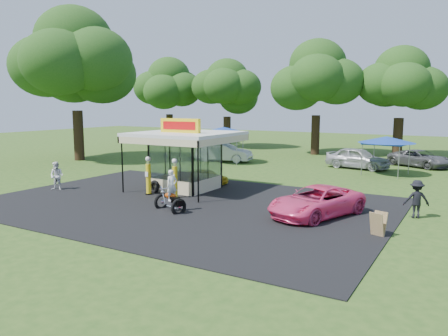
{
  "coord_description": "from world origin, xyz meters",
  "views": [
    {
      "loc": [
        12.57,
        -15.58,
        4.97
      ],
      "look_at": [
        1.15,
        4.0,
        1.65
      ],
      "focal_mm": 35.0,
      "sensor_mm": 36.0,
      "label": 1
    }
  ],
  "objects_px": {
    "gas_station_kiosk": "(186,160)",
    "a_frame_sign": "(378,224)",
    "gas_pump_right": "(175,179)",
    "tent_west": "(224,130)",
    "bg_car_c": "(358,158)",
    "spectator_east_a": "(416,199)",
    "motorcycle": "(171,195)",
    "bg_car_a": "(224,153)",
    "kiosk_car": "(206,176)",
    "tent_east": "(387,140)",
    "bg_car_d": "(420,159)",
    "pink_sedan": "(316,202)",
    "gas_pump_left": "(148,177)",
    "spectator_west": "(57,176)"
  },
  "relations": [
    {
      "from": "motorcycle",
      "to": "tent_west",
      "type": "relative_size",
      "value": 0.47
    },
    {
      "from": "gas_station_kiosk",
      "to": "pink_sedan",
      "type": "relative_size",
      "value": 1.11
    },
    {
      "from": "a_frame_sign",
      "to": "tent_east",
      "type": "xyz_separation_m",
      "value": [
        -2.53,
        15.55,
        2.0
      ]
    },
    {
      "from": "gas_pump_right",
      "to": "tent_west",
      "type": "distance_m",
      "value": 14.71
    },
    {
      "from": "bg_car_a",
      "to": "tent_west",
      "type": "distance_m",
      "value": 2.09
    },
    {
      "from": "tent_east",
      "to": "motorcycle",
      "type": "bearing_deg",
      "value": -111.79
    },
    {
      "from": "kiosk_car",
      "to": "pink_sedan",
      "type": "height_order",
      "value": "pink_sedan"
    },
    {
      "from": "tent_west",
      "to": "bg_car_a",
      "type": "bearing_deg",
      "value": 116.51
    },
    {
      "from": "kiosk_car",
      "to": "bg_car_d",
      "type": "relative_size",
      "value": 0.58
    },
    {
      "from": "gas_pump_left",
      "to": "gas_pump_right",
      "type": "distance_m",
      "value": 1.79
    },
    {
      "from": "a_frame_sign",
      "to": "bg_car_c",
      "type": "xyz_separation_m",
      "value": [
        -4.94,
        17.53,
        0.35
      ]
    },
    {
      "from": "bg_car_c",
      "to": "spectator_east_a",
      "type": "bearing_deg",
      "value": -146.5
    },
    {
      "from": "pink_sedan",
      "to": "spectator_east_a",
      "type": "xyz_separation_m",
      "value": [
        3.88,
        1.97,
        0.17
      ]
    },
    {
      "from": "pink_sedan",
      "to": "bg_car_a",
      "type": "bearing_deg",
      "value": 152.87
    },
    {
      "from": "gas_station_kiosk",
      "to": "motorcycle",
      "type": "relative_size",
      "value": 2.62
    },
    {
      "from": "gas_station_kiosk",
      "to": "a_frame_sign",
      "type": "xyz_separation_m",
      "value": [
        11.55,
        -3.82,
        -1.3
      ]
    },
    {
      "from": "pink_sedan",
      "to": "tent_east",
      "type": "relative_size",
      "value": 1.24
    },
    {
      "from": "gas_pump_right",
      "to": "spectator_east_a",
      "type": "bearing_deg",
      "value": 10.31
    },
    {
      "from": "kiosk_car",
      "to": "pink_sedan",
      "type": "xyz_separation_m",
      "value": [
        8.56,
        -4.3,
        0.2
      ]
    },
    {
      "from": "gas_pump_right",
      "to": "bg_car_a",
      "type": "distance_m",
      "value": 15.28
    },
    {
      "from": "bg_car_a",
      "to": "a_frame_sign",
      "type": "bearing_deg",
      "value": -145.89
    },
    {
      "from": "gas_pump_right",
      "to": "spectator_east_a",
      "type": "relative_size",
      "value": 1.27
    },
    {
      "from": "spectator_west",
      "to": "bg_car_d",
      "type": "relative_size",
      "value": 0.34
    },
    {
      "from": "pink_sedan",
      "to": "spectator_east_a",
      "type": "bearing_deg",
      "value": 47.19
    },
    {
      "from": "motorcycle",
      "to": "kiosk_car",
      "type": "distance_m",
      "value": 7.31
    },
    {
      "from": "spectator_west",
      "to": "tent_east",
      "type": "xyz_separation_m",
      "value": [
        15.45,
        15.6,
        1.64
      ]
    },
    {
      "from": "gas_station_kiosk",
      "to": "bg_car_a",
      "type": "bearing_deg",
      "value": 110.29
    },
    {
      "from": "a_frame_sign",
      "to": "kiosk_car",
      "type": "relative_size",
      "value": 0.33
    },
    {
      "from": "gas_pump_left",
      "to": "bg_car_c",
      "type": "bearing_deg",
      "value": 64.73
    },
    {
      "from": "kiosk_car",
      "to": "bg_car_c",
      "type": "relative_size",
      "value": 0.58
    },
    {
      "from": "motorcycle",
      "to": "pink_sedan",
      "type": "distance_m",
      "value": 6.63
    },
    {
      "from": "gas_pump_right",
      "to": "motorcycle",
      "type": "xyz_separation_m",
      "value": [
        1.59,
        -2.44,
        -0.23
      ]
    },
    {
      "from": "a_frame_sign",
      "to": "tent_east",
      "type": "height_order",
      "value": "tent_east"
    },
    {
      "from": "gas_pump_left",
      "to": "motorcycle",
      "type": "height_order",
      "value": "gas_pump_left"
    },
    {
      "from": "tent_west",
      "to": "tent_east",
      "type": "distance_m",
      "value": 13.19
    },
    {
      "from": "motorcycle",
      "to": "bg_car_d",
      "type": "distance_m",
      "value": 23.31
    },
    {
      "from": "bg_car_a",
      "to": "bg_car_d",
      "type": "bearing_deg",
      "value": -82.61
    },
    {
      "from": "bg_car_c",
      "to": "tent_east",
      "type": "xyz_separation_m",
      "value": [
        2.41,
        -1.98,
        1.65
      ]
    },
    {
      "from": "kiosk_car",
      "to": "pink_sedan",
      "type": "distance_m",
      "value": 9.58
    },
    {
      "from": "gas_pump_right",
      "to": "kiosk_car",
      "type": "bearing_deg",
      "value": 101.02
    },
    {
      "from": "gas_pump_left",
      "to": "bg_car_d",
      "type": "distance_m",
      "value": 22.6
    },
    {
      "from": "kiosk_car",
      "to": "bg_car_c",
      "type": "xyz_separation_m",
      "value": [
        6.61,
        11.5,
        0.35
      ]
    },
    {
      "from": "motorcycle",
      "to": "pink_sedan",
      "type": "relative_size",
      "value": 0.42
    },
    {
      "from": "tent_west",
      "to": "pink_sedan",
      "type": "bearing_deg",
      "value": -46.84
    },
    {
      "from": "motorcycle",
      "to": "spectator_east_a",
      "type": "relative_size",
      "value": 1.22
    },
    {
      "from": "gas_pump_right",
      "to": "motorcycle",
      "type": "height_order",
      "value": "gas_pump_right"
    },
    {
      "from": "gas_pump_left",
      "to": "bg_car_d",
      "type": "relative_size",
      "value": 0.44
    },
    {
      "from": "gas_station_kiosk",
      "to": "gas_pump_right",
      "type": "height_order",
      "value": "gas_station_kiosk"
    },
    {
      "from": "motorcycle",
      "to": "kiosk_car",
      "type": "xyz_separation_m",
      "value": [
        -2.46,
        6.88,
        -0.32
      ]
    },
    {
      "from": "bg_car_a",
      "to": "tent_east",
      "type": "xyz_separation_m",
      "value": [
        13.49,
        -0.36,
        1.67
      ]
    }
  ]
}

